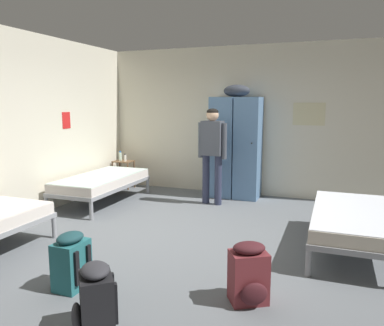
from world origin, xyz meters
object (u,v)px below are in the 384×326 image
Objects in this scene: backpack_teal at (71,262)px; bed_right at (351,219)px; shelf_unit at (124,172)px; person_traveler at (212,147)px; bed_left_rear at (102,182)px; water_bottle at (120,156)px; locker_bank at (236,145)px; backpack_black at (95,300)px; backpack_maroon at (249,274)px; lotion_bottle at (125,158)px.

bed_right is at bearing 38.10° from backpack_teal.
shelf_unit is 0.30× the size of bed_right.
bed_right is 1.15× the size of person_traveler.
person_traveler is at bearing 147.20° from bed_right.
water_bottle is at bearing 105.75° from bed_left_rear.
shelf_unit is at bearing 165.54° from person_traveler.
bed_left_rear is 9.55× the size of water_bottle.
backpack_black is at bearing -89.24° from locker_bank.
bed_left_rear is (0.25, -1.15, 0.04)m from shelf_unit.
shelf_unit is 4.70m from bed_right.
bed_right is at bearing -46.64° from locker_bank.
backpack_maroon is (1.32, -3.05, -0.74)m from person_traveler.
shelf_unit is at bearing -177.36° from locker_bank.
person_traveler is 3.48m from backpack_teal.
person_traveler reaches higher than backpack_teal.
lotion_bottle is (0.15, -0.06, -0.02)m from water_bottle.
water_bottle is (-4.36, 1.97, 0.28)m from bed_right.
water_bottle is at bearing 115.00° from backpack_teal.
water_bottle is (-0.33, 1.17, 0.28)m from bed_left_rear.
person_traveler is at bearing 18.50° from bed_left_rear.
locker_bank is at bearing 2.64° from shelf_unit.
person_traveler is 3.01× the size of backpack_teal.
person_traveler reaches higher than lotion_bottle.
lotion_bottle is 4.25m from backpack_teal.
backpack_teal is (-0.63, 0.51, 0.00)m from backpack_black.
bed_right is 1.86m from backpack_maroon.
backpack_maroon is at bearing -118.18° from bed_right.
shelf_unit is at bearing 102.26° from bed_left_rear.
water_bottle is 0.16m from lotion_bottle.
backpack_black reaches higher than bed_right.
person_traveler is 10.61× the size of lotion_bottle.
bed_left_rear is 3.93m from backpack_black.
backpack_teal is at bearing -65.86° from shelf_unit.
shelf_unit is 4.30m from backpack_teal.
shelf_unit is at bearing 155.48° from bed_right.
water_bottle is 0.36× the size of backpack_black.
backpack_black is at bearing -56.92° from bed_left_rear.
water_bottle is (-2.41, -0.09, -0.31)m from locker_bank.
locker_bank is at bearing 106.07° from backpack_maroon.
backpack_black is at bearing -127.13° from bed_right.
bed_left_rear is at bearing 118.54° from backpack_teal.
locker_bank is 1.09× the size of bed_left_rear.
locker_bank is 10.41× the size of water_bottle.
shelf_unit is at bearing 133.43° from backpack_maroon.
shelf_unit is 1.04× the size of backpack_maroon.
bed_left_rear is at bearing -148.87° from locker_bank.
water_bottle is at bearing 165.96° from shelf_unit.
backpack_teal is (-1.64, -0.33, 0.00)m from backpack_maroon.
backpack_maroon and backpack_teal have the same top height.
lotion_bottle is 4.99m from backpack_black.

